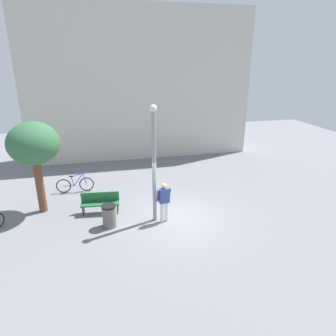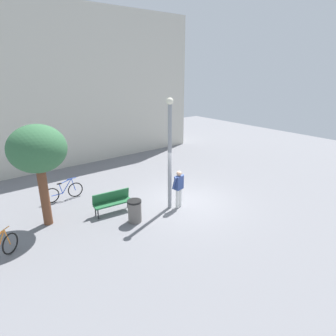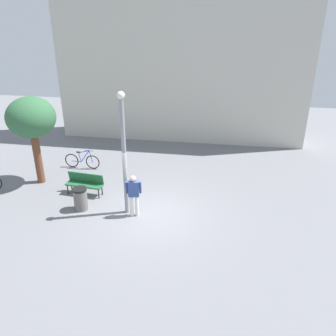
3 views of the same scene
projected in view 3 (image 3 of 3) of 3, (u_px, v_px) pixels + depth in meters
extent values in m
plane|color=slate|center=(148.00, 214.00, 13.34)|extent=(36.00, 36.00, 0.00)
cube|color=beige|center=(181.00, 59.00, 19.65)|extent=(14.25, 2.00, 9.30)
cylinder|color=gray|center=(124.00, 159.00, 12.58)|extent=(0.16, 0.16, 4.44)
sphere|color=#F2EACC|center=(121.00, 95.00, 11.61)|extent=(0.28, 0.28, 0.28)
cylinder|color=white|center=(132.00, 206.00, 13.09)|extent=(0.14, 0.14, 0.85)
cylinder|color=white|center=(137.00, 206.00, 13.09)|extent=(0.14, 0.14, 0.85)
cube|color=#334784|center=(133.00, 189.00, 12.79)|extent=(0.44, 0.30, 0.60)
sphere|color=tan|center=(133.00, 179.00, 12.62)|extent=(0.22, 0.22, 0.22)
cylinder|color=#334784|center=(127.00, 187.00, 12.81)|extent=(0.13, 0.24, 0.55)
cylinder|color=#334784|center=(140.00, 187.00, 12.83)|extent=(0.13, 0.24, 0.55)
cube|color=#236038|center=(84.00, 185.00, 14.60)|extent=(1.64, 0.61, 0.06)
cube|color=#236038|center=(86.00, 178.00, 14.67)|extent=(1.60, 0.29, 0.44)
cylinder|color=black|center=(99.00, 194.00, 14.39)|extent=(0.05, 0.05, 0.42)
cylinder|color=black|center=(68.00, 189.00, 14.74)|extent=(0.05, 0.05, 0.42)
cylinder|color=black|center=(102.00, 190.00, 14.67)|extent=(0.05, 0.05, 0.42)
cylinder|color=black|center=(72.00, 186.00, 15.02)|extent=(0.05, 0.05, 0.42)
cylinder|color=brown|center=(38.00, 158.00, 15.40)|extent=(0.34, 0.34, 2.32)
ellipsoid|color=#32643D|center=(31.00, 117.00, 14.62)|extent=(2.06, 2.06, 1.75)
torus|color=black|center=(93.00, 162.00, 17.04)|extent=(0.71, 0.07, 0.71)
torus|color=black|center=(72.00, 160.00, 17.23)|extent=(0.71, 0.07, 0.71)
cylinder|color=blue|center=(85.00, 156.00, 16.98)|extent=(0.50, 0.05, 0.64)
cylinder|color=blue|center=(84.00, 152.00, 16.90)|extent=(0.58, 0.05, 0.18)
cylinder|color=blue|center=(80.00, 157.00, 17.06)|extent=(0.14, 0.04, 0.48)
cylinder|color=blue|center=(77.00, 161.00, 17.20)|extent=(0.50, 0.05, 0.04)
cylinder|color=blue|center=(91.00, 157.00, 16.93)|extent=(0.17, 0.04, 0.63)
cube|color=black|center=(78.00, 152.00, 16.96)|extent=(0.20, 0.08, 0.04)
cylinder|color=blue|center=(89.00, 151.00, 16.82)|extent=(0.44, 0.04, 0.03)
cylinder|color=#66605B|center=(81.00, 200.00, 13.52)|extent=(0.53, 0.53, 0.83)
cylinder|color=black|center=(79.00, 189.00, 13.33)|extent=(0.55, 0.55, 0.08)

